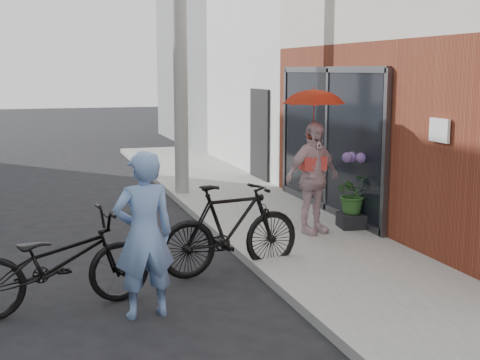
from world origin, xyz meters
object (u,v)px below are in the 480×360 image
bike_left (57,262)px  kimono_woman (313,178)px  utility_pole (180,22)px  officer (144,235)px  bike_right (231,228)px  planter (353,220)px

bike_left → kimono_woman: 4.30m
utility_pole → officer: (-1.80, -6.35, -2.62)m
bike_right → planter: 2.77m
kimono_woman → planter: kimono_woman is taller
bike_left → kimono_woman: bearing=-73.3°
bike_left → kimono_woman: (3.81, 1.95, 0.43)m
officer → bike_left: (-0.87, 0.45, -0.35)m
kimono_woman → planter: bearing=-7.8°
bike_right → officer: bearing=123.1°
utility_pole → bike_left: bearing=-114.3°
utility_pole → planter: bearing=-63.5°
officer → planter: officer is taller
bike_left → officer: bearing=-127.7°
kimono_woman → planter: (0.76, 0.13, -0.73)m
kimono_woman → bike_left: bearing=-170.7°
kimono_woman → planter: size_ratio=3.96×
utility_pole → kimono_woman: (1.14, -3.95, -2.53)m
bike_right → planter: bearing=-70.7°
utility_pole → bike_right: 5.94m
utility_pole → kimono_woman: utility_pole is taller
bike_right → kimono_woman: kimono_woman is taller
officer → bike_right: 1.80m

